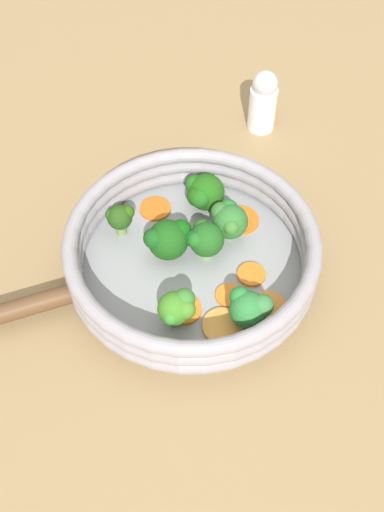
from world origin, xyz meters
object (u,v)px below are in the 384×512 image
carrot_slice_1 (241,220)px  carrot_slice_2 (155,209)px  broccoli_floret_3 (203,193)px  broccoli_floret_1 (204,239)px  skillet (192,267)px  carrot_slice_0 (229,295)px  carrot_slice_3 (223,326)px  broccoli_floret_0 (120,217)px  broccoli_floret_2 (167,239)px  broccoli_floret_4 (177,308)px  carrot_slice_5 (166,245)px  carrot_slice_6 (184,309)px  broccoli_floret_5 (249,308)px  carrot_slice_7 (251,275)px  salt_shaker (263,101)px  broccoli_floret_6 (229,220)px  carrot_slice_4 (268,308)px

carrot_slice_1 → carrot_slice_2: size_ratio=1.16×
broccoli_floret_3 → broccoli_floret_1: bearing=-17.4°
skillet → broccoli_floret_1: size_ratio=5.62×
carrot_slice_0 → carrot_slice_3: size_ratio=0.69×
broccoli_floret_0 → broccoli_floret_3: 0.10m
skillet → broccoli_floret_2: 0.05m
carrot_slice_2 → broccoli_floret_4: bearing=-6.8°
carrot_slice_5 → broccoli_floret_3: broccoli_floret_3 is taller
carrot_slice_6 → broccoli_floret_5: (0.03, 0.06, 0.02)m
carrot_slice_5 → carrot_slice_7: 0.10m
carrot_slice_1 → salt_shaker: (-0.16, 0.09, 0.03)m
carrot_slice_0 → carrot_slice_7: (-0.02, 0.03, 0.00)m
broccoli_floret_1 → broccoli_floret_5: broccoli_floret_1 is taller
carrot_slice_3 → skillet: bearing=-175.9°
carrot_slice_6 → broccoli_floret_4: broccoli_floret_4 is taller
carrot_slice_3 → carrot_slice_2: bearing=-172.3°
skillet → broccoli_floret_5: bearing=20.6°
salt_shaker → broccoli_floret_0: bearing=-58.9°
broccoli_floret_6 → carrot_slice_7: bearing=4.4°
salt_shaker → broccoli_floret_6: bearing=-31.9°
carrot_slice_2 → broccoli_floret_5: (0.18, 0.05, 0.02)m
carrot_slice_6 → broccoli_floret_6: size_ratio=0.78×
carrot_slice_3 → carrot_slice_5: same height
carrot_slice_7 → salt_shaker: salt_shaker is taller
broccoli_floret_4 → broccoli_floret_3: bearing=152.7°
carrot_slice_6 → broccoli_floret_2: 0.08m
broccoli_floret_1 → carrot_slice_6: bearing=-33.3°
carrot_slice_7 → broccoli_floret_5: 0.06m
broccoli_floret_1 → broccoli_floret_6: broccoli_floret_1 is taller
carrot_slice_5 → broccoli_floret_5: (0.12, 0.05, 0.02)m
carrot_slice_3 → broccoli_floret_4: size_ratio=0.92×
broccoli_floret_5 → broccoli_floret_4: bearing=-105.5°
carrot_slice_3 → carrot_slice_7: 0.07m
carrot_slice_3 → broccoli_floret_4: (-0.02, -0.04, 0.03)m
carrot_slice_3 → broccoli_floret_3: bearing=169.0°
carrot_slice_1 → broccoli_floret_5: broccoli_floret_5 is taller
carrot_slice_2 → carrot_slice_7: (0.13, 0.08, 0.00)m
skillet → carrot_slice_4: carrot_slice_4 is taller
broccoli_floret_2 → broccoli_floret_3: 0.08m
carrot_slice_3 → broccoli_floret_0: size_ratio=1.04×
carrot_slice_1 → broccoli_floret_0: 0.14m
broccoli_floret_1 → salt_shaker: salt_shaker is taller
carrot_slice_5 → salt_shaker: bearing=133.1°
carrot_slice_6 → broccoli_floret_5: broccoli_floret_5 is taller
carrot_slice_1 → broccoli_floret_3: broccoli_floret_3 is taller
broccoli_floret_0 → broccoli_floret_5: bearing=31.8°
carrot_slice_2 → carrot_slice_3: bearing=7.7°
broccoli_floret_1 → broccoli_floret_3: size_ratio=0.97×
salt_shaker → broccoli_floret_3: bearing=-44.2°
broccoli_floret_2 → carrot_slice_7: bearing=54.6°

